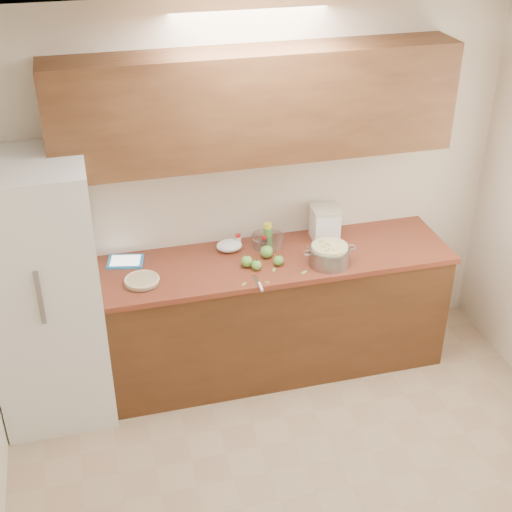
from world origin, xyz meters
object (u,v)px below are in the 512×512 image
object	(u,v)px
flour_canister	(325,223)
tablet	(125,261)
pie	(142,281)
colander	(329,255)

from	to	relation	value
flour_canister	tablet	size ratio (longest dim) A/B	0.90
flour_canister	tablet	distance (m)	1.42
pie	tablet	bearing A→B (deg)	104.87
pie	colander	distance (m)	1.25
pie	colander	size ratio (longest dim) A/B	0.63
pie	flour_canister	size ratio (longest dim) A/B	0.97
flour_canister	tablet	xyz separation A→B (m)	(-1.41, 0.02, -0.12)
colander	pie	bearing A→B (deg)	176.90
colander	tablet	xyz separation A→B (m)	(-1.33, 0.36, -0.06)
pie	colander	bearing A→B (deg)	-3.10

